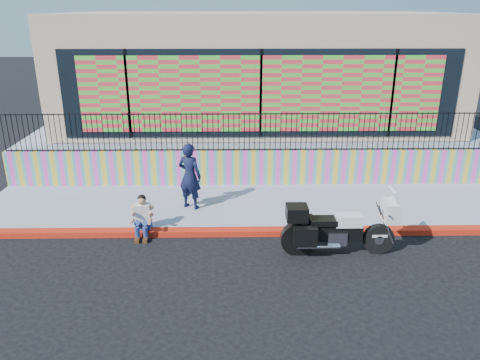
{
  "coord_description": "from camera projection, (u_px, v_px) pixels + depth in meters",
  "views": [
    {
      "loc": [
        -0.89,
        -10.7,
        5.47
      ],
      "look_at": [
        -0.7,
        1.2,
        1.04
      ],
      "focal_mm": 35.0,
      "sensor_mm": 36.0,
      "label": 1
    }
  ],
  "objects": [
    {
      "name": "police_officer",
      "position": [
        190.0,
        176.0,
        12.85
      ],
      "size": [
        0.81,
        0.69,
        1.87
      ],
      "primitive_type": "imported",
      "rotation": [
        0.0,
        0.0,
        2.71
      ],
      "color": "black",
      "rests_on": "sidewalk"
    },
    {
      "name": "seated_man",
      "position": [
        142.0,
        221.0,
        11.66
      ],
      "size": [
        0.54,
        0.71,
        1.06
      ],
      "color": "navy",
      "rests_on": "ground"
    },
    {
      "name": "police_motorcycle",
      "position": [
        337.0,
        227.0,
        10.8
      ],
      "size": [
        2.62,
        0.86,
        1.63
      ],
      "color": "black",
      "rests_on": "ground"
    },
    {
      "name": "elevated_platform",
      "position": [
        254.0,
        130.0,
        19.55
      ],
      "size": [
        16.0,
        10.0,
        1.25
      ],
      "primitive_type": "cube",
      "color": "#8E94AB",
      "rests_on": "ground"
    },
    {
      "name": "sidewalk",
      "position": [
        264.0,
        206.0,
        13.47
      ],
      "size": [
        16.0,
        3.0,
        0.15
      ],
      "primitive_type": "cube",
      "color": "#8E94AB",
      "rests_on": "ground"
    },
    {
      "name": "metal_fence",
      "position": [
        262.0,
        132.0,
        14.35
      ],
      "size": [
        15.8,
        0.04,
        1.2
      ],
      "primitive_type": null,
      "color": "black",
      "rests_on": "mural_wall"
    },
    {
      "name": "storefront_building",
      "position": [
        255.0,
        66.0,
        18.43
      ],
      "size": [
        14.0,
        8.06,
        4.0
      ],
      "color": "tan",
      "rests_on": "elevated_platform"
    },
    {
      "name": "ground",
      "position": [
        268.0,
        234.0,
        11.95
      ],
      "size": [
        90.0,
        90.0,
        0.0
      ],
      "primitive_type": "plane",
      "color": "black",
      "rests_on": "ground"
    },
    {
      "name": "mural_wall",
      "position": [
        261.0,
        167.0,
        14.75
      ],
      "size": [
        16.0,
        0.2,
        1.1
      ],
      "primitive_type": "cube",
      "color": "#FD42B3",
      "rests_on": "sidewalk"
    },
    {
      "name": "red_curb",
      "position": [
        268.0,
        232.0,
        11.92
      ],
      "size": [
        16.0,
        0.3,
        0.15
      ],
      "primitive_type": "cube",
      "color": "red",
      "rests_on": "ground"
    }
  ]
}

